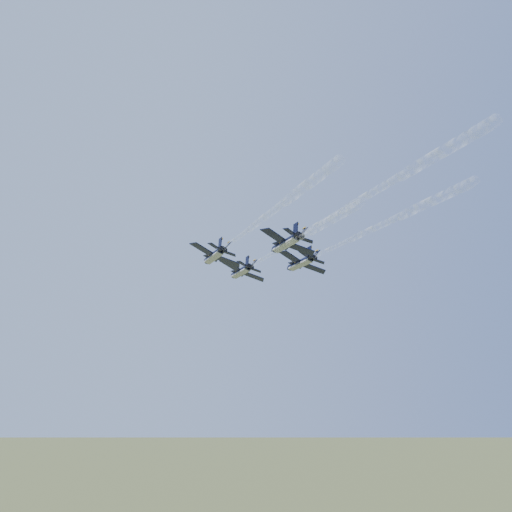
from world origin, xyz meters
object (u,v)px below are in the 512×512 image
object	(u,v)px
jet_lead	(241,272)
jet_slot	(286,243)
jet_left	(214,256)
jet_right	(300,263)

from	to	relation	value
jet_lead	jet_slot	xyz separation A→B (m)	(2.11, -25.96, 0.00)
jet_left	jet_slot	bearing A→B (deg)	-54.54
jet_lead	jet_left	bearing A→B (deg)	-128.71
jet_left	jet_right	bearing A→B (deg)	-0.21
jet_right	jet_slot	xyz separation A→B (m)	(-8.07, -14.47, 0.00)
jet_lead	jet_slot	world-z (taller)	same
jet_lead	jet_right	world-z (taller)	same
jet_lead	jet_left	size ratio (longest dim) A/B	1.00
jet_left	jet_lead	bearing A→B (deg)	51.29
jet_lead	jet_slot	distance (m)	26.05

